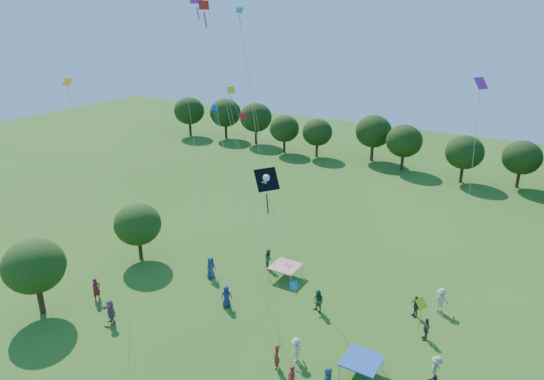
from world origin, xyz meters
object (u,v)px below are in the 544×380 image
Objects in this scene: near_tree_west at (34,266)px; near_tree_north at (138,224)px; red_high_kite at (177,19)px; tent_blue at (362,361)px; pirate_kite at (267,183)px; tent_red_stripe at (285,266)px.

near_tree_north is (0.23, 9.61, -0.50)m from near_tree_west.
tent_blue is at bearing 3.57° from red_high_kite.
pirate_kite is 11.08m from red_high_kite.
near_tree_west is 19.92m from red_high_kite.
red_high_kite reaches higher than near_tree_west.
near_tree_west reaches higher than tent_blue.
pirate_kite reaches higher than near_tree_west.
tent_red_stripe is 0.09× the size of red_high_kite.
pirate_kite is at bearing -65.66° from tent_red_stripe.
near_tree_north is 0.43× the size of pirate_kite.
tent_blue is at bearing 36.01° from pirate_kite.
near_tree_north is 22.48m from tent_blue.
pirate_kite is (17.47, -7.12, 9.19)m from near_tree_north.
near_tree_north is at bearing 155.30° from red_high_kite.
tent_blue is at bearing -38.54° from tent_red_stripe.
tent_red_stripe is at bearing 16.56° from near_tree_north.
near_tree_west is 2.63× the size of tent_blue.
near_tree_west is 0.24× the size of red_high_kite.
near_tree_west is 18.70m from tent_red_stripe.
near_tree_west is 9.62m from near_tree_north.
tent_red_stripe is at bearing 72.36° from red_high_kite.
red_high_kite is (10.15, 5.04, 16.38)m from near_tree_west.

